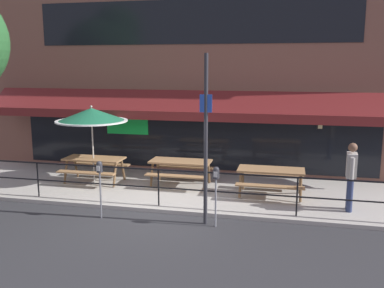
{
  "coord_description": "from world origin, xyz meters",
  "views": [
    {
      "loc": [
        3.18,
        -9.79,
        3.69
      ],
      "look_at": [
        0.58,
        1.6,
        1.5
      ],
      "focal_mm": 40.0,
      "sensor_mm": 36.0,
      "label": 1
    }
  ],
  "objects_px": {
    "picnic_table_centre": "(181,166)",
    "pedestrian_walking": "(351,173)",
    "patio_umbrella_left": "(92,115)",
    "street_sign_pole": "(206,139)",
    "picnic_table_left": "(94,163)",
    "parking_meter_near": "(100,172)",
    "parking_meter_far": "(216,178)",
    "picnic_table_right": "(271,175)"
  },
  "relations": [
    {
      "from": "patio_umbrella_left",
      "to": "picnic_table_left",
      "type": "bearing_deg",
      "value": 90.0
    },
    {
      "from": "picnic_table_centre",
      "to": "pedestrian_walking",
      "type": "distance_m",
      "value": 4.81
    },
    {
      "from": "patio_umbrella_left",
      "to": "picnic_table_right",
      "type": "bearing_deg",
      "value": -1.97
    },
    {
      "from": "street_sign_pole",
      "to": "parking_meter_near",
      "type": "bearing_deg",
      "value": -175.99
    },
    {
      "from": "picnic_table_left",
      "to": "picnic_table_centre",
      "type": "bearing_deg",
      "value": 4.87
    },
    {
      "from": "picnic_table_right",
      "to": "street_sign_pole",
      "type": "height_order",
      "value": "street_sign_pole"
    },
    {
      "from": "picnic_table_right",
      "to": "patio_umbrella_left",
      "type": "distance_m",
      "value": 5.55
    },
    {
      "from": "picnic_table_left",
      "to": "parking_meter_near",
      "type": "bearing_deg",
      "value": -61.72
    },
    {
      "from": "parking_meter_near",
      "to": "street_sign_pole",
      "type": "relative_size",
      "value": 0.36
    },
    {
      "from": "patio_umbrella_left",
      "to": "parking_meter_far",
      "type": "relative_size",
      "value": 1.67
    },
    {
      "from": "picnic_table_centre",
      "to": "parking_meter_far",
      "type": "height_order",
      "value": "parking_meter_far"
    },
    {
      "from": "picnic_table_left",
      "to": "picnic_table_centre",
      "type": "relative_size",
      "value": 1.0
    },
    {
      "from": "picnic_table_right",
      "to": "pedestrian_walking",
      "type": "distance_m",
      "value": 2.14
    },
    {
      "from": "picnic_table_left",
      "to": "picnic_table_centre",
      "type": "distance_m",
      "value": 2.68
    },
    {
      "from": "pedestrian_walking",
      "to": "street_sign_pole",
      "type": "relative_size",
      "value": 0.44
    },
    {
      "from": "parking_meter_near",
      "to": "picnic_table_centre",
      "type": "bearing_deg",
      "value": 66.1
    },
    {
      "from": "picnic_table_centre",
      "to": "pedestrian_walking",
      "type": "height_order",
      "value": "pedestrian_walking"
    },
    {
      "from": "parking_meter_near",
      "to": "pedestrian_walking",
      "type": "bearing_deg",
      "value": 15.31
    },
    {
      "from": "picnic_table_left",
      "to": "street_sign_pole",
      "type": "distance_m",
      "value": 4.83
    },
    {
      "from": "picnic_table_left",
      "to": "picnic_table_right",
      "type": "relative_size",
      "value": 1.0
    },
    {
      "from": "picnic_table_centre",
      "to": "pedestrian_walking",
      "type": "relative_size",
      "value": 1.05
    },
    {
      "from": "picnic_table_left",
      "to": "patio_umbrella_left",
      "type": "height_order",
      "value": "patio_umbrella_left"
    },
    {
      "from": "pedestrian_walking",
      "to": "parking_meter_far",
      "type": "height_order",
      "value": "pedestrian_walking"
    },
    {
      "from": "picnic_table_centre",
      "to": "parking_meter_near",
      "type": "distance_m",
      "value": 3.15
    },
    {
      "from": "picnic_table_right",
      "to": "picnic_table_left",
      "type": "bearing_deg",
      "value": 177.5
    },
    {
      "from": "patio_umbrella_left",
      "to": "parking_meter_far",
      "type": "distance_m",
      "value": 5.01
    },
    {
      "from": "picnic_table_centre",
      "to": "street_sign_pole",
      "type": "bearing_deg",
      "value": -64.43
    },
    {
      "from": "pedestrian_walking",
      "to": "parking_meter_near",
      "type": "distance_m",
      "value": 6.12
    },
    {
      "from": "street_sign_pole",
      "to": "parking_meter_far",
      "type": "bearing_deg",
      "value": -23.7
    },
    {
      "from": "picnic_table_right",
      "to": "patio_umbrella_left",
      "type": "relative_size",
      "value": 0.76
    },
    {
      "from": "parking_meter_far",
      "to": "parking_meter_near",
      "type": "bearing_deg",
      "value": -178.71
    },
    {
      "from": "picnic_table_centre",
      "to": "patio_umbrella_left",
      "type": "distance_m",
      "value": 3.07
    },
    {
      "from": "patio_umbrella_left",
      "to": "parking_meter_near",
      "type": "relative_size",
      "value": 1.67
    },
    {
      "from": "patio_umbrella_left",
      "to": "parking_meter_near",
      "type": "distance_m",
      "value": 3.11
    },
    {
      "from": "picnic_table_right",
      "to": "parking_meter_near",
      "type": "distance_m",
      "value": 4.63
    },
    {
      "from": "picnic_table_right",
      "to": "street_sign_pole",
      "type": "bearing_deg",
      "value": -122.26
    },
    {
      "from": "picnic_table_right",
      "to": "patio_umbrella_left",
      "type": "bearing_deg",
      "value": 178.03
    },
    {
      "from": "picnic_table_left",
      "to": "parking_meter_far",
      "type": "height_order",
      "value": "parking_meter_far"
    },
    {
      "from": "patio_umbrella_left",
      "to": "street_sign_pole",
      "type": "relative_size",
      "value": 0.6
    },
    {
      "from": "picnic_table_centre",
      "to": "street_sign_pole",
      "type": "distance_m",
      "value": 3.24
    },
    {
      "from": "parking_meter_far",
      "to": "street_sign_pole",
      "type": "bearing_deg",
      "value": 156.3
    },
    {
      "from": "picnic_table_centre",
      "to": "parking_meter_far",
      "type": "distance_m",
      "value": 3.22
    }
  ]
}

